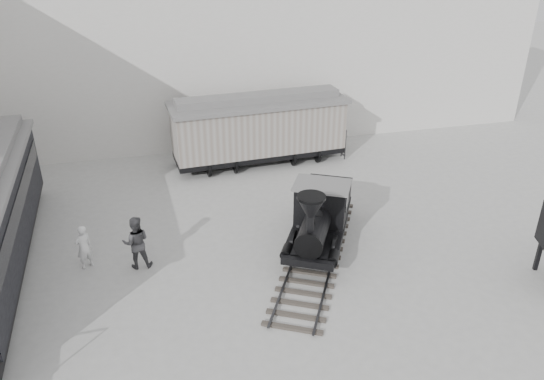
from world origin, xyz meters
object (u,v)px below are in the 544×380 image
object	(u,v)px
boxcar	(259,127)
visitor_b	(136,242)
visitor_a	(84,247)
locomotive	(319,220)

from	to	relation	value
boxcar	visitor_b	world-z (taller)	boxcar
boxcar	visitor_a	xyz separation A→B (m)	(-7.76, -7.35, -1.01)
locomotive	visitor_b	distance (m)	6.39
locomotive	boxcar	size ratio (longest dim) A/B	0.96
visitor_a	visitor_b	world-z (taller)	visitor_b
boxcar	visitor_a	world-z (taller)	boxcar
locomotive	boxcar	bearing A→B (deg)	120.73
locomotive	visitor_a	bearing A→B (deg)	-156.67
locomotive	visitor_a	xyz separation A→B (m)	(-8.11, 0.69, -0.29)
visitor_b	locomotive	bearing A→B (deg)	179.74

